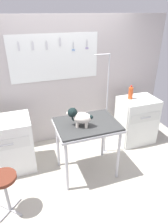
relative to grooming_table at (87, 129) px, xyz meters
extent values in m
cube|color=#ABA698|center=(-0.04, -0.17, -0.82)|extent=(4.40, 4.00, 0.04)
cube|color=#B8B0AF|center=(-0.04, 1.11, 0.35)|extent=(4.00, 0.06, 2.30)
cube|color=white|center=(-0.20, 1.07, 0.83)|extent=(1.53, 0.02, 0.78)
cylinder|color=gray|center=(-0.76, 1.06, 1.11)|extent=(0.01, 0.02, 0.01)
cube|color=silver|center=(-0.76, 1.05, 1.04)|extent=(0.03, 0.01, 0.13)
cylinder|color=gray|center=(-0.54, 1.06, 1.11)|extent=(0.01, 0.02, 0.01)
cube|color=silver|center=(-0.54, 1.05, 1.03)|extent=(0.03, 0.01, 0.13)
cylinder|color=gray|center=(-0.32, 1.06, 1.10)|extent=(0.01, 0.02, 0.01)
cube|color=silver|center=(-0.32, 1.05, 1.03)|extent=(0.03, 0.01, 0.13)
cylinder|color=gray|center=(-0.10, 1.06, 1.15)|extent=(0.01, 0.02, 0.01)
cube|color=silver|center=(-0.10, 1.05, 1.08)|extent=(0.03, 0.01, 0.13)
cylinder|color=gray|center=(0.13, 1.06, 1.08)|extent=(0.01, 0.02, 0.01)
cube|color=silver|center=(0.12, 1.05, 1.01)|extent=(0.01, 0.00, 0.11)
cube|color=silver|center=(0.14, 1.05, 1.01)|extent=(0.01, 0.00, 0.11)
torus|color=#346EC2|center=(0.12, 1.05, 0.94)|extent=(0.03, 0.01, 0.03)
torus|color=#346EC2|center=(0.14, 1.05, 0.94)|extent=(0.03, 0.01, 0.03)
cylinder|color=gray|center=(0.37, 1.06, 1.10)|extent=(0.01, 0.02, 0.01)
cube|color=silver|center=(0.37, 1.05, 1.03)|extent=(0.01, 0.00, 0.11)
cube|color=silver|center=(0.38, 1.05, 1.03)|extent=(0.01, 0.00, 0.11)
torus|color=#68479F|center=(0.36, 1.05, 0.95)|extent=(0.03, 0.01, 0.03)
torus|color=#68479F|center=(0.39, 1.05, 0.95)|extent=(0.03, 0.01, 0.03)
cylinder|color=#B7B7BC|center=(-0.40, -0.28, -0.38)|extent=(0.04, 0.04, 0.83)
cylinder|color=#B7B7BC|center=(0.40, -0.28, -0.38)|extent=(0.04, 0.04, 0.83)
cylinder|color=#B7B7BC|center=(-0.40, 0.28, -0.38)|extent=(0.04, 0.04, 0.83)
cylinder|color=#B7B7BC|center=(0.40, 0.28, -0.38)|extent=(0.04, 0.04, 0.83)
cube|color=#B7B7BC|center=(0.00, 0.00, 0.05)|extent=(0.91, 0.68, 0.03)
cube|color=#323333|center=(0.00, 0.00, 0.08)|extent=(0.89, 0.66, 0.03)
cylinder|color=#B7B7BC|center=(0.48, 0.36, -0.79)|extent=(0.11, 0.11, 0.01)
cylinder|color=#B7B7BC|center=(0.48, 0.36, 0.09)|extent=(0.02, 0.02, 1.78)
cylinder|color=#B7B7BC|center=(0.36, 0.36, 0.97)|extent=(0.24, 0.02, 0.02)
cylinder|color=silver|center=(-0.17, -0.07, 0.14)|extent=(0.04, 0.04, 0.09)
cylinder|color=silver|center=(-0.13, 0.01, 0.14)|extent=(0.04, 0.04, 0.09)
cylinder|color=silver|center=(-0.06, -0.12, 0.14)|extent=(0.04, 0.04, 0.09)
cylinder|color=silver|center=(-0.02, -0.05, 0.14)|extent=(0.04, 0.04, 0.09)
ellipsoid|color=silver|center=(-0.10, -0.06, 0.23)|extent=(0.32, 0.27, 0.15)
ellipsoid|color=black|center=(-0.18, -0.01, 0.22)|extent=(0.14, 0.15, 0.08)
sphere|color=black|center=(-0.21, 0.00, 0.30)|extent=(0.13, 0.13, 0.13)
ellipsoid|color=silver|center=(-0.27, 0.03, 0.29)|extent=(0.08, 0.07, 0.04)
sphere|color=black|center=(-0.29, 0.04, 0.29)|extent=(0.02, 0.02, 0.02)
ellipsoid|color=black|center=(-0.23, -0.06, 0.31)|extent=(0.05, 0.04, 0.07)
ellipsoid|color=black|center=(-0.18, 0.05, 0.31)|extent=(0.05, 0.04, 0.07)
sphere|color=black|center=(0.01, -0.11, 0.25)|extent=(0.06, 0.06, 0.06)
cube|color=white|center=(-1.17, 0.50, -0.36)|extent=(0.80, 0.56, 0.88)
cube|color=silver|center=(-1.17, 0.22, -0.17)|extent=(0.70, 0.01, 0.18)
cylinder|color=#99999E|center=(-1.17, 0.21, -0.17)|extent=(0.24, 0.02, 0.02)
cube|color=silver|center=(1.20, 0.52, -0.35)|extent=(0.68, 0.52, 0.89)
cube|color=silver|center=(1.20, 0.25, -0.16)|extent=(0.60, 0.01, 0.18)
cylinder|color=#99999E|center=(1.20, 0.25, -0.16)|extent=(0.20, 0.02, 0.02)
cylinder|color=#9E9EA3|center=(-1.20, -0.37, -0.52)|extent=(0.04, 0.04, 0.55)
cube|color=#9E9EA3|center=(-1.13, -0.30, -0.79)|extent=(0.16, 0.16, 0.02)
cube|color=#9E9EA3|center=(-1.27, -0.30, -0.79)|extent=(0.16, 0.16, 0.02)
cube|color=#9E9EA3|center=(-1.27, -0.44, -0.79)|extent=(0.16, 0.16, 0.02)
cube|color=#9E9EA3|center=(-1.13, -0.44, -0.79)|extent=(0.16, 0.16, 0.02)
cylinder|color=#5C281A|center=(-1.20, -0.37, -0.23)|extent=(0.32, 0.32, 0.04)
cylinder|color=#BE451C|center=(1.05, 0.58, 0.20)|extent=(0.08, 0.08, 0.22)
cone|color=#BE451C|center=(1.05, 0.58, 0.32)|extent=(0.08, 0.08, 0.02)
cylinder|color=red|center=(1.05, 0.58, 0.34)|extent=(0.03, 0.03, 0.02)
camera|label=1|loc=(-0.87, -2.37, 1.56)|focal=32.54mm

